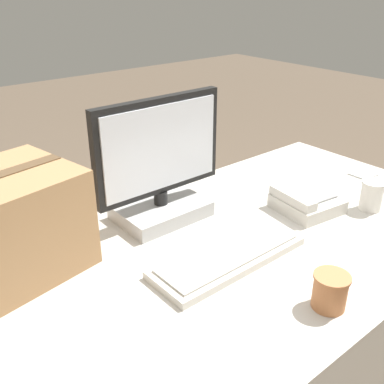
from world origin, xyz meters
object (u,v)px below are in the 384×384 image
keyboard (228,256)px  desk_phone (305,202)px  monitor (160,173)px  paper_cup_left (330,291)px  cardboard_box (5,226)px  paper_cup_right (372,195)px  sticky_note_pad (363,174)px

keyboard → desk_phone: desk_phone is taller
desk_phone → monitor: bearing=154.0°
keyboard → paper_cup_left: 0.30m
keyboard → cardboard_box: size_ratio=1.13×
desk_phone → paper_cup_left: bearing=-128.1°
paper_cup_right → sticky_note_pad: paper_cup_right is taller
paper_cup_left → paper_cup_right: paper_cup_right is taller
paper_cup_right → cardboard_box: 1.13m
monitor → paper_cup_right: (0.57, -0.40, -0.11)m
monitor → paper_cup_left: (0.05, -0.61, -0.11)m
desk_phone → paper_cup_right: size_ratio=2.08×
desk_phone → cardboard_box: 0.93m
cardboard_box → sticky_note_pad: 1.32m
keyboard → cardboard_box: bearing=144.5°
monitor → paper_cup_right: monitor is taller
desk_phone → paper_cup_left: (-0.35, -0.34, 0.02)m
desk_phone → cardboard_box: size_ratio=0.52×
desk_phone → paper_cup_right: 0.22m
keyboard → paper_cup_left: (0.05, -0.29, 0.03)m
monitor → desk_phone: size_ratio=2.12×
keyboard → paper_cup_right: bearing=-8.6°
monitor → keyboard: (-0.00, -0.32, -0.14)m
keyboard → desk_phone: size_ratio=2.19×
monitor → cardboard_box: 0.48m
paper_cup_right → monitor: bearing=145.0°
cardboard_box → sticky_note_pad: size_ratio=4.86×
paper_cup_right → keyboard: bearing=171.8°
paper_cup_right → paper_cup_left: bearing=-158.5°
monitor → paper_cup_right: size_ratio=4.41×
monitor → paper_cup_left: monitor is taller
keyboard → sticky_note_pad: (0.82, 0.09, -0.01)m
monitor → desk_phone: monitor is taller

